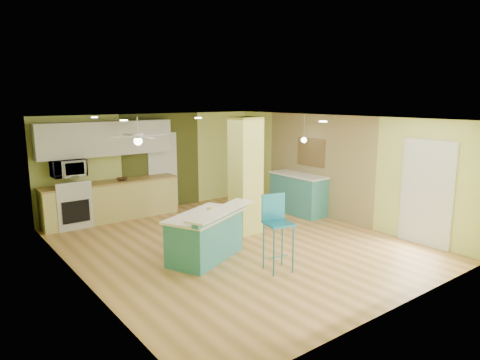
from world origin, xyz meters
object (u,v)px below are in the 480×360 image
(peninsula, at_px, (206,235))
(bar_stool, at_px, (276,220))
(fruit_bowl, at_px, (122,179))
(canister, at_px, (211,211))
(side_counter, at_px, (299,193))

(peninsula, bearing_deg, bar_stool, -84.33)
(bar_stool, height_order, fruit_bowl, bar_stool)
(bar_stool, distance_m, canister, 1.22)
(bar_stool, relative_size, fruit_bowl, 4.90)
(bar_stool, bearing_deg, fruit_bowl, 113.53)
(bar_stool, xyz_separation_m, fruit_bowl, (-0.85, 4.57, 0.10))
(fruit_bowl, bearing_deg, canister, -86.10)
(bar_stool, height_order, canister, bar_stool)
(peninsula, xyz_separation_m, canister, (0.07, -0.08, 0.46))
(side_counter, distance_m, canister, 3.78)
(peninsula, xyz_separation_m, bar_stool, (0.67, -1.14, 0.43))
(fruit_bowl, bearing_deg, peninsula, -87.11)
(peninsula, xyz_separation_m, fruit_bowl, (-0.17, 3.43, 0.53))
(peninsula, height_order, canister, canister)
(fruit_bowl, bearing_deg, bar_stool, -79.52)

